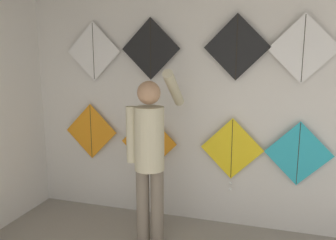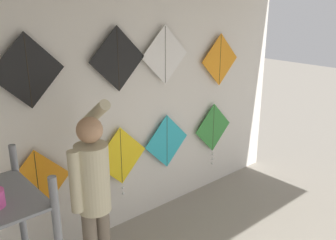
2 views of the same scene
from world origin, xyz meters
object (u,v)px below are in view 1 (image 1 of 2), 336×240
object	(u,v)px
kite_1	(149,143)
kite_5	(93,51)
kite_2	(232,151)
kite_0	(91,131)
kite_3	(298,154)
kite_6	(151,49)
shopkeeper	(150,150)
kite_7	(237,47)
kite_8	(303,49)

from	to	relation	value
kite_1	kite_5	xyz separation A→B (m)	(-0.66, 0.00, 1.03)
kite_2	kite_5	size ratio (longest dim) A/B	1.21
kite_0	kite_3	bearing A→B (deg)	0.00
kite_2	kite_3	xyz separation A→B (m)	(0.67, 0.00, 0.02)
kite_2	kite_6	world-z (taller)	kite_6
kite_0	kite_3	xyz separation A→B (m)	(2.35, 0.00, -0.09)
shopkeeper	kite_0	world-z (taller)	shopkeeper
kite_3	kite_6	xyz separation A→B (m)	(-1.58, 0.00, 1.05)
kite_0	kite_1	world-z (taller)	kite_0
shopkeeper	kite_6	world-z (taller)	kite_6
kite_7	kite_8	size ratio (longest dim) A/B	1.00
kite_3	kite_6	size ratio (longest dim) A/B	1.00
kite_6	kite_7	xyz separation A→B (m)	(0.92, 0.00, 0.01)
kite_0	kite_5	xyz separation A→B (m)	(0.08, 0.00, 0.95)
kite_8	kite_5	bearing A→B (deg)	180.00
kite_0	kite_3	size ratio (longest dim) A/B	1.00
kite_3	kite_8	bearing A→B (deg)	180.00
kite_2	kite_3	world-z (taller)	same
kite_2	kite_8	bearing A→B (deg)	0.04
kite_6	kite_8	world-z (taller)	kite_6
kite_1	kite_2	bearing A→B (deg)	-0.03
kite_8	shopkeeper	bearing A→B (deg)	-155.22
kite_7	kite_8	bearing A→B (deg)	0.00
kite_7	kite_5	bearing A→B (deg)	180.00
shopkeeper	kite_6	distance (m)	1.16
kite_3	kite_8	world-z (taller)	kite_8
kite_0	kite_5	size ratio (longest dim) A/B	1.00
kite_8	kite_7	bearing A→B (deg)	180.00
kite_8	kite_1	bearing A→B (deg)	180.00
kite_3	kite_6	world-z (taller)	kite_6
kite_1	kite_2	world-z (taller)	kite_2
kite_0	kite_7	distance (m)	1.95
kite_2	kite_8	size ratio (longest dim) A/B	1.21
kite_2	kite_5	xyz separation A→B (m)	(-1.61, 0.00, 1.05)
kite_5	kite_7	bearing A→B (deg)	0.00
kite_2	kite_0	bearing A→B (deg)	179.98
kite_5	kite_8	xyz separation A→B (m)	(2.25, 0.00, 0.01)
kite_3	shopkeeper	bearing A→B (deg)	-155.61
kite_5	kite_6	distance (m)	0.70
kite_2	kite_6	bearing A→B (deg)	179.97
kite_1	kite_8	distance (m)	1.90
shopkeeper	kite_5	world-z (taller)	kite_5
shopkeeper	kite_0	bearing A→B (deg)	140.56
kite_3	kite_5	xyz separation A→B (m)	(-2.27, 0.00, 1.03)
kite_5	kite_8	world-z (taller)	kite_8
kite_2	kite_8	xyz separation A→B (m)	(0.64, 0.00, 1.06)
kite_5	kite_8	size ratio (longest dim) A/B	1.00
kite_7	kite_6	bearing A→B (deg)	180.00
kite_0	kite_1	size ratio (longest dim) A/B	1.00
kite_1	kite_7	distance (m)	1.43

